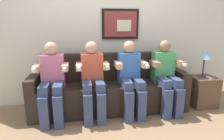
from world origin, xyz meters
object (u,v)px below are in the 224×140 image
at_px(person_right_center, 131,75).
at_px(table_lamp, 205,55).
at_px(person_leftmost, 52,79).
at_px(person_left_center, 93,77).
at_px(spare_remote_on_table, 209,78).
at_px(couch, 110,91).
at_px(person_rightmost, 166,74).
at_px(side_table_right, 202,91).

height_order(person_right_center, table_lamp, person_right_center).
relative_size(person_leftmost, person_left_center, 1.00).
bearing_deg(person_left_center, table_lamp, 3.17).
bearing_deg(spare_remote_on_table, person_leftmost, 179.56).
relative_size(couch, spare_remote_on_table, 18.55).
xyz_separation_m(person_rightmost, table_lamp, (0.71, 0.10, 0.25)).
bearing_deg(person_rightmost, side_table_right, 4.94).
distance_m(side_table_right, table_lamp, 0.61).
relative_size(person_left_center, spare_remote_on_table, 8.54).
relative_size(person_left_center, side_table_right, 2.22).
xyz_separation_m(person_right_center, table_lamp, (1.27, 0.10, 0.25)).
relative_size(couch, table_lamp, 5.24).
distance_m(person_leftmost, table_lamp, 2.42).
bearing_deg(person_left_center, person_rightmost, 0.02).
xyz_separation_m(person_leftmost, person_rightmost, (1.70, 0.00, -0.00)).
distance_m(person_left_center, table_lamp, 1.86).
relative_size(couch, person_leftmost, 2.17).
bearing_deg(couch, person_left_center, -149.20).
relative_size(person_rightmost, table_lamp, 2.41).
distance_m(person_left_center, person_right_center, 0.57).
bearing_deg(side_table_right, couch, 176.05).
xyz_separation_m(couch, person_leftmost, (-0.85, -0.17, 0.29)).
bearing_deg(table_lamp, person_right_center, -175.45).
height_order(person_left_center, table_lamp, person_left_center).
bearing_deg(person_rightmost, spare_remote_on_table, -1.50).
xyz_separation_m(person_right_center, side_table_right, (1.27, 0.06, -0.36)).
bearing_deg(person_leftmost, table_lamp, 2.42).
height_order(side_table_right, table_lamp, table_lamp).
xyz_separation_m(person_left_center, side_table_right, (1.84, 0.06, -0.36)).
bearing_deg(person_rightmost, couch, 168.80).
height_order(person_right_center, person_rightmost, same).
bearing_deg(couch, table_lamp, -2.46).
relative_size(person_rightmost, spare_remote_on_table, 8.54).
relative_size(person_left_center, table_lamp, 2.41).
bearing_deg(spare_remote_on_table, side_table_right, 109.66).
height_order(person_left_center, spare_remote_on_table, person_left_center).
bearing_deg(spare_remote_on_table, person_left_center, 179.43).
bearing_deg(spare_remote_on_table, person_rightmost, 178.50).
bearing_deg(person_left_center, person_right_center, 0.05).
relative_size(side_table_right, table_lamp, 1.09).
xyz_separation_m(couch, side_table_right, (1.56, -0.11, -0.06)).
distance_m(couch, person_left_center, 0.44).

